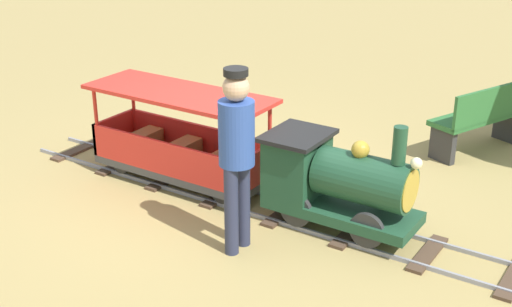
% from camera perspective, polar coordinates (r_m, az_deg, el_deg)
% --- Properties ---
extents(ground_plane, '(60.00, 60.00, 0.00)m').
position_cam_1_polar(ground_plane, '(6.91, -2.22, -3.66)').
color(ground_plane, '#A38C51').
extents(track, '(0.67, 5.70, 0.04)m').
position_cam_1_polar(track, '(6.75, -0.18, -4.14)').
color(track, gray).
rests_on(track, ground_plane).
extents(locomotive, '(0.63, 1.45, 1.07)m').
position_cam_1_polar(locomotive, '(6.16, 6.62, -2.19)').
color(locomotive, '#1E472D').
rests_on(locomotive, ground_plane).
extents(passenger_car, '(0.73, 2.00, 0.97)m').
position_cam_1_polar(passenger_car, '(7.08, -6.29, 0.63)').
color(passenger_car, '#3F3F3F').
rests_on(passenger_car, ground_plane).
extents(conductor_person, '(0.30, 0.30, 1.62)m').
position_cam_1_polar(conductor_person, '(5.59, -1.63, 0.56)').
color(conductor_person, '#282D47').
rests_on(conductor_person, ground_plane).
extents(park_bench, '(1.35, 0.86, 0.82)m').
position_cam_1_polar(park_bench, '(8.29, 18.33, 2.83)').
color(park_bench, '#2D6B33').
rests_on(park_bench, ground_plane).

